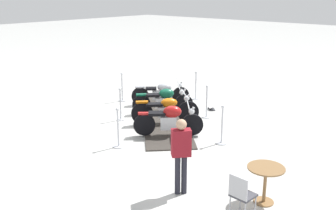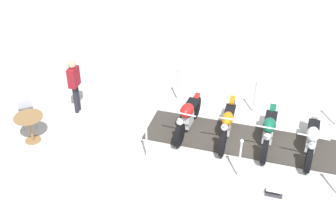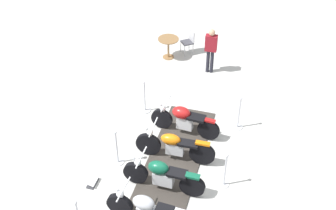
% 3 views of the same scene
% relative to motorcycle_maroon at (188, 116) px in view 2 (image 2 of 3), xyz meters
% --- Properties ---
extents(ground_plane, '(80.00, 80.00, 0.00)m').
position_rel_motorcycle_maroon_xyz_m(ground_plane, '(-1.09, -1.21, -0.53)').
color(ground_plane, silver).
extents(display_platform, '(4.75, 4.92, 0.03)m').
position_rel_motorcycle_maroon_xyz_m(display_platform, '(-1.09, -1.21, -0.51)').
color(display_platform, '#38332D').
rests_on(display_platform, ground_plane).
extents(motorcycle_maroon, '(1.47, 1.59, 0.94)m').
position_rel_motorcycle_maroon_xyz_m(motorcycle_maroon, '(0.00, 0.00, 0.00)').
color(motorcycle_maroon, black).
rests_on(motorcycle_maroon, display_platform).
extents(motorcycle_copper, '(1.70, 1.53, 1.02)m').
position_rel_motorcycle_maroon_xyz_m(motorcycle_copper, '(-0.74, -0.80, -0.03)').
color(motorcycle_copper, black).
rests_on(motorcycle_copper, display_platform).
extents(motorcycle_forest, '(1.61, 1.57, 0.94)m').
position_rel_motorcycle_maroon_xyz_m(motorcycle_forest, '(-1.48, -1.58, -0.04)').
color(motorcycle_forest, black).
rests_on(motorcycle_forest, display_platform).
extents(motorcycle_chrome, '(1.59, 1.66, 0.94)m').
position_rel_motorcycle_maroon_xyz_m(motorcycle_chrome, '(-2.22, -2.36, -0.06)').
color(motorcycle_chrome, black).
rests_on(motorcycle_chrome, display_platform).
extents(stanchion_left_mid, '(0.28, 0.28, 1.10)m').
position_rel_motorcycle_maroon_xyz_m(stanchion_left_mid, '(-0.04, -2.20, -0.13)').
color(stanchion_left_mid, silver).
rests_on(stanchion_left_mid, ground_plane).
extents(stanchion_right_mid, '(0.31, 0.31, 1.13)m').
position_rel_motorcycle_maroon_xyz_m(stanchion_right_mid, '(-2.14, -0.22, -0.14)').
color(stanchion_right_mid, silver).
rests_on(stanchion_right_mid, ground_plane).
extents(stanchion_right_front, '(0.35, 0.35, 1.12)m').
position_rel_motorcycle_maroon_xyz_m(stanchion_right_front, '(-0.55, 1.47, -0.18)').
color(stanchion_right_front, silver).
rests_on(stanchion_right_front, ground_plane).
extents(stanchion_left_front, '(0.32, 0.32, 1.13)m').
position_rel_motorcycle_maroon_xyz_m(stanchion_left_front, '(1.55, -0.51, -0.16)').
color(stanchion_left_front, silver).
rests_on(stanchion_left_front, ground_plane).
extents(info_placard, '(0.42, 0.43, 0.18)m').
position_rel_motorcycle_maroon_xyz_m(info_placard, '(-3.00, -0.62, -0.47)').
color(info_placard, '#333338').
rests_on(info_placard, ground_plane).
extents(cafe_table, '(0.75, 0.75, 0.78)m').
position_rel_motorcycle_maroon_xyz_m(cafe_table, '(1.52, 3.90, 0.06)').
color(cafe_table, olive).
rests_on(cafe_table, ground_plane).
extents(cafe_chair_near_table, '(0.43, 0.43, 0.90)m').
position_rel_motorcycle_maroon_xyz_m(cafe_chair_near_table, '(2.34, 3.84, -0.01)').
color(cafe_chair_near_table, '#B7B7BC').
rests_on(cafe_chair_near_table, ground_plane).
extents(bystander_person, '(0.45, 0.43, 1.66)m').
position_rel_motorcycle_maroon_xyz_m(bystander_person, '(2.36, 2.40, 0.47)').
color(bystander_person, '#23232D').
rests_on(bystander_person, ground_plane).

